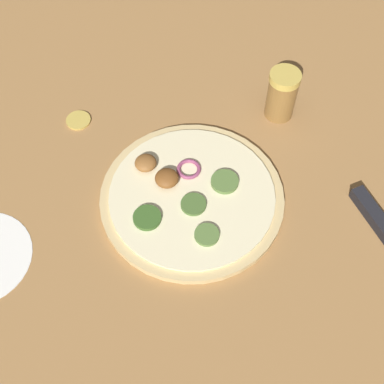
% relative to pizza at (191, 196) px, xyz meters
% --- Properties ---
extents(ground_plane, '(3.00, 3.00, 0.00)m').
position_rel_pizza_xyz_m(ground_plane, '(0.00, 0.00, -0.01)').
color(ground_plane, '#9E703F').
extents(pizza, '(0.27, 0.27, 0.03)m').
position_rel_pizza_xyz_m(pizza, '(0.00, 0.00, 0.00)').
color(pizza, '#D6B77A').
rests_on(pizza, ground_plane).
extents(spice_jar, '(0.05, 0.05, 0.09)m').
position_rel_pizza_xyz_m(spice_jar, '(-0.15, 0.16, 0.04)').
color(spice_jar, olive).
rests_on(spice_jar, ground_plane).
extents(loose_cap, '(0.04, 0.04, 0.01)m').
position_rel_pizza_xyz_m(loose_cap, '(-0.17, -0.17, -0.00)').
color(loose_cap, gold).
rests_on(loose_cap, ground_plane).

